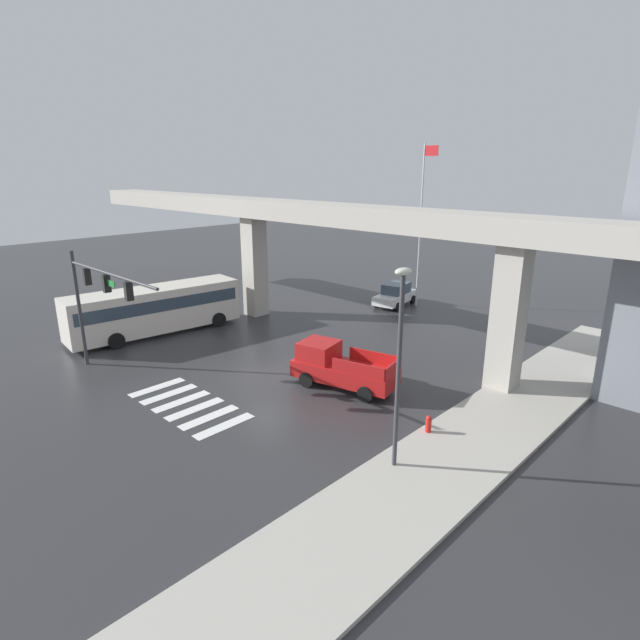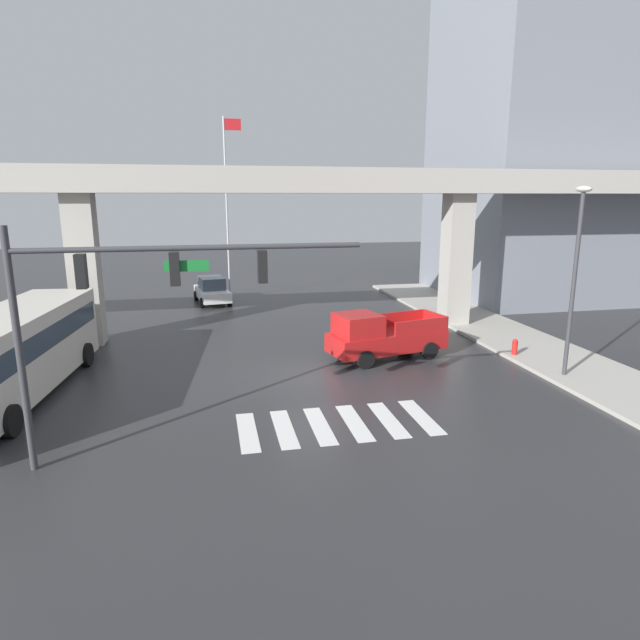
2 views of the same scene
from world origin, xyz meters
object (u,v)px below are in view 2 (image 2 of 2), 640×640
(pickup_truck, at_px, (381,337))
(fire_hydrant, at_px, (515,348))
(street_lamp_mid_block, at_px, (458,240))
(traffic_signal_mast, at_px, (129,291))
(flagpole, at_px, (228,198))
(street_lamp_near_corner, at_px, (576,261))
(city_bus, at_px, (8,352))
(sedan_white, at_px, (212,290))

(pickup_truck, xyz_separation_m, fire_hydrant, (5.74, -1.07, -0.56))
(pickup_truck, xyz_separation_m, street_lamp_mid_block, (6.14, 5.68, 3.57))
(traffic_signal_mast, distance_m, street_lamp_mid_block, 20.09)
(street_lamp_mid_block, distance_m, flagpole, 15.40)
(street_lamp_near_corner, distance_m, street_lamp_mid_block, 9.58)
(street_lamp_mid_block, height_order, fire_hydrant, street_lamp_mid_block)
(city_bus, distance_m, sedan_white, 17.73)
(street_lamp_mid_block, relative_size, fire_hydrant, 8.52)
(sedan_white, relative_size, traffic_signal_mast, 0.52)
(street_lamp_mid_block, bearing_deg, street_lamp_near_corner, -90.00)
(pickup_truck, relative_size, fire_hydrant, 6.35)
(pickup_truck, height_order, sedan_white, pickup_truck)
(pickup_truck, bearing_deg, fire_hydrant, -10.52)
(sedan_white, distance_m, fire_hydrant, 19.90)
(traffic_signal_mast, bearing_deg, city_bus, 131.76)
(city_bus, height_order, street_lamp_mid_block, street_lamp_mid_block)
(city_bus, distance_m, traffic_signal_mast, 7.72)
(pickup_truck, bearing_deg, city_bus, -171.65)
(city_bus, xyz_separation_m, flagpole, (8.23, 17.35, 5.04))
(traffic_signal_mast, relative_size, fire_hydrant, 10.22)
(city_bus, distance_m, flagpole, 19.85)
(street_lamp_mid_block, bearing_deg, flagpole, 140.81)
(street_lamp_mid_block, xyz_separation_m, flagpole, (-11.81, 9.63, 2.21))
(fire_hydrant, bearing_deg, street_lamp_mid_block, 86.61)
(sedan_white, bearing_deg, fire_hydrant, -50.34)
(street_lamp_near_corner, relative_size, street_lamp_mid_block, 1.00)
(pickup_truck, distance_m, street_lamp_near_corner, 8.10)
(street_lamp_mid_block, distance_m, fire_hydrant, 7.92)
(sedan_white, distance_m, street_lamp_near_corner, 22.69)
(street_lamp_near_corner, bearing_deg, sedan_white, 125.81)
(pickup_truck, distance_m, traffic_signal_mast, 12.27)
(traffic_signal_mast, height_order, street_lamp_near_corner, street_lamp_near_corner)
(city_bus, bearing_deg, street_lamp_near_corner, -5.31)
(pickup_truck, bearing_deg, sedan_white, 116.02)
(fire_hydrant, height_order, flagpole, flagpole)
(sedan_white, xyz_separation_m, street_lamp_near_corner, (13.10, -18.16, 3.70))
(pickup_truck, relative_size, city_bus, 0.49)
(street_lamp_near_corner, bearing_deg, traffic_signal_mast, -167.11)
(city_bus, distance_m, street_lamp_near_corner, 20.32)
(pickup_truck, relative_size, sedan_white, 1.19)
(traffic_signal_mast, bearing_deg, street_lamp_near_corner, 12.89)
(flagpole, bearing_deg, city_bus, -115.38)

